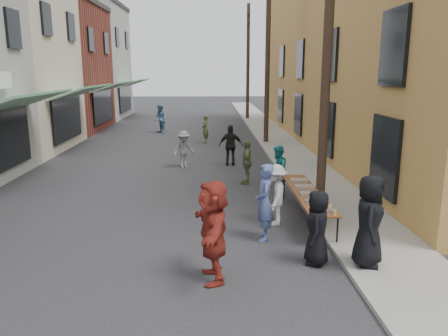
{
  "coord_description": "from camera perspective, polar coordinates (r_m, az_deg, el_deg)",
  "views": [
    {
      "loc": [
        1.22,
        -8.65,
        3.91
      ],
      "look_at": [
        1.6,
        3.01,
        1.3
      ],
      "focal_mm": 35.0,
      "sensor_mm": 36.0,
      "label": 1
    }
  ],
  "objects": [
    {
      "name": "catering_tray_foil_d",
      "position": [
        12.19,
        10.41,
        -2.44
      ],
      "size": [
        0.5,
        0.33,
        0.08
      ],
      "primitive_type": "cube",
      "color": "#B2B2B7",
      "rests_on": "serving_table"
    },
    {
      "name": "catering_tray_sausage",
      "position": [
        10.28,
        12.8,
        -5.39
      ],
      "size": [
        0.5,
        0.33,
        0.08
      ],
      "primitive_type": "cube",
      "color": "maroon",
      "rests_on": "serving_table"
    },
    {
      "name": "passerby_mid",
      "position": [
        18.24,
        0.9,
        2.97
      ],
      "size": [
        1.01,
        0.43,
        1.71
      ],
      "primitive_type": "imported",
      "rotation": [
        0.0,
        0.0,
        3.13
      ],
      "color": "black",
      "rests_on": "ground"
    },
    {
      "name": "serving_table",
      "position": [
        11.83,
        10.8,
        -3.3
      ],
      "size": [
        0.7,
        4.0,
        0.75
      ],
      "color": "brown",
      "rests_on": "ground"
    },
    {
      "name": "condiment_jar_a",
      "position": [
        9.95,
        12.0,
        -5.96
      ],
      "size": [
        0.07,
        0.07,
        0.08
      ],
      "primitive_type": "cylinder",
      "color": "#A57F26",
      "rests_on": "serving_table"
    },
    {
      "name": "catering_tray_foil_b",
      "position": [
        10.88,
        11.95,
        -4.35
      ],
      "size": [
        0.5,
        0.33,
        0.08
      ],
      "primitive_type": "cube",
      "color": "#B2B2B7",
      "rests_on": "serving_table"
    },
    {
      "name": "utility_pole_mid",
      "position": [
        23.86,
        5.71,
        13.97
      ],
      "size": [
        0.26,
        0.26,
        9.0
      ],
      "primitive_type": "cylinder",
      "color": "#2D2116",
      "rests_on": "ground"
    },
    {
      "name": "utility_pole_far",
      "position": [
        35.79,
        3.15,
        13.54
      ],
      "size": [
        0.26,
        0.26,
        9.0
      ],
      "primitive_type": "cylinder",
      "color": "#2D2116",
      "rests_on": "ground"
    },
    {
      "name": "building_ochre",
      "position": [
        24.74,
        22.39,
        14.22
      ],
      "size": [
        10.0,
        28.0,
        10.0
      ],
      "primitive_type": "cube",
      "color": "#BD8043",
      "rests_on": "ground"
    },
    {
      "name": "sidewalk",
      "position": [
        24.26,
        7.12,
        3.36
      ],
      "size": [
        2.2,
        60.0,
        0.1
      ],
      "primitive_type": "cube",
      "color": "gray",
      "rests_on": "ground"
    },
    {
      "name": "passerby_far",
      "position": [
        28.2,
        -8.31,
        6.37
      ],
      "size": [
        1.06,
        1.12,
        1.82
      ],
      "primitive_type": "imported",
      "rotation": [
        0.0,
        0.0,
        5.28
      ],
      "color": "#4D7396",
      "rests_on": "ground"
    },
    {
      "name": "guest_front_e",
      "position": [
        15.32,
        2.99,
        0.77
      ],
      "size": [
        0.5,
        0.95,
        1.54
      ],
      "primitive_type": "imported",
      "rotation": [
        0.0,
        0.0,
        -1.72
      ],
      "color": "#5C6F40",
      "rests_on": "ground"
    },
    {
      "name": "catering_tray_buns",
      "position": [
        11.53,
        11.13,
        -3.34
      ],
      "size": [
        0.5,
        0.33,
        0.08
      ],
      "primitive_type": "cube",
      "color": "tan",
      "rests_on": "serving_table"
    },
    {
      "name": "guest_queue_back",
      "position": [
        8.25,
        -1.43,
        -8.21
      ],
      "size": [
        0.76,
        1.87,
        1.96
      ],
      "primitive_type": "imported",
      "rotation": [
        0.0,
        0.0,
        -1.47
      ],
      "color": "maroon",
      "rests_on": "ground"
    },
    {
      "name": "utility_pole_near",
      "position": [
        12.07,
        13.37,
        15.08
      ],
      "size": [
        0.26,
        0.26,
        9.0
      ],
      "primitive_type": "cylinder",
      "color": "#2D2116",
      "rests_on": "ground"
    },
    {
      "name": "guest_front_d",
      "position": [
        11.29,
        6.79,
        -3.5
      ],
      "size": [
        0.8,
        1.13,
        1.59
      ],
      "primitive_type": "imported",
      "rotation": [
        0.0,
        0.0,
        -1.8
      ],
      "color": "silver",
      "rests_on": "ground"
    },
    {
      "name": "passerby_right",
      "position": [
        24.07,
        -2.47,
        5.12
      ],
      "size": [
        0.39,
        0.58,
        1.56
      ],
      "primitive_type": "imported",
      "rotation": [
        0.0,
        0.0,
        4.75
      ],
      "color": "#515933",
      "rests_on": "ground"
    },
    {
      "name": "ground",
      "position": [
        9.58,
        -9.24,
        -11.68
      ],
      "size": [
        120.0,
        120.0,
        0.0
      ],
      "primitive_type": "plane",
      "color": "#28282B",
      "rests_on": "ground"
    },
    {
      "name": "condiment_jar_b",
      "position": [
        10.04,
        11.86,
        -5.78
      ],
      "size": [
        0.07,
        0.07,
        0.08
      ],
      "primitive_type": "cylinder",
      "color": "#A57F26",
      "rests_on": "serving_table"
    },
    {
      "name": "server",
      "position": [
        9.11,
        18.44,
        -6.56
      ],
      "size": [
        0.86,
        1.05,
        1.85
      ],
      "primitive_type": "imported",
      "rotation": [
        0.0,
        0.0,
        1.22
      ],
      "color": "black",
      "rests_on": "sidewalk"
    },
    {
      "name": "cup_stack",
      "position": [
        10.1,
        14.26,
        -5.68
      ],
      "size": [
        0.08,
        0.08,
        0.12
      ],
      "primitive_type": "cylinder",
      "color": "tan",
      "rests_on": "serving_table"
    },
    {
      "name": "guest_front_c",
      "position": [
        14.17,
        7.01,
        -0.23
      ],
      "size": [
        0.79,
        0.91,
        1.57
      ],
      "primitive_type": "imported",
      "rotation": [
        0.0,
        0.0,
        -1.87
      ],
      "color": "teal",
      "rests_on": "ground"
    },
    {
      "name": "guest_front_b",
      "position": [
        10.24,
        5.28,
        -4.49
      ],
      "size": [
        0.46,
        0.68,
        1.82
      ],
      "primitive_type": "imported",
      "rotation": [
        0.0,
        0.0,
        -1.61
      ],
      "color": "#4F5E99",
      "rests_on": "ground"
    },
    {
      "name": "passerby_left",
      "position": [
        17.95,
        -5.27,
        2.45
      ],
      "size": [
        1.13,
        1.01,
        1.52
      ],
      "primitive_type": "imported",
      "rotation": [
        0.0,
        0.0,
        0.58
      ],
      "color": "slate",
      "rests_on": "ground"
    },
    {
      "name": "guest_front_a",
      "position": [
        9.17,
        12.08,
        -7.63
      ],
      "size": [
        0.7,
        0.88,
        1.56
      ],
      "primitive_type": "imported",
      "rotation": [
        0.0,
        0.0,
        -1.87
      ],
      "color": "black",
      "rests_on": "ground"
    },
    {
      "name": "condiment_jar_c",
      "position": [
        10.13,
        11.73,
        -5.6
      ],
      "size": [
        0.07,
        0.07,
        0.08
      ],
      "primitive_type": "cylinder",
      "color": "#A57F26",
      "rests_on": "serving_table"
    },
    {
      "name": "catering_tray_buns_end",
      "position": [
        12.85,
        9.76,
        -1.63
      ],
      "size": [
        0.5,
        0.33,
        0.08
      ],
      "primitive_type": "cube",
      "color": "tan",
      "rests_on": "serving_table"
    }
  ]
}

